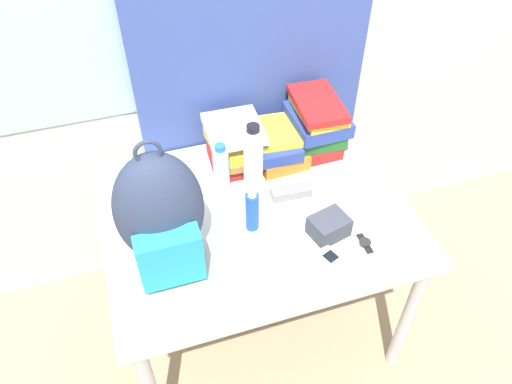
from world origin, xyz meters
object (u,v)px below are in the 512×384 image
object	(u,v)px
backpack	(160,214)
water_bottle	(221,169)
sports_bottle	(253,160)
sunscreen_bottle	(252,211)
wristwatch	(365,243)
book_stack_right	(316,123)
cell_phone	(330,258)
camera_pouch	(329,226)
sunglasses_case	(291,192)
book_stack_center	(274,144)
book_stack_left	(235,144)

from	to	relation	value
backpack	water_bottle	world-z (taller)	backpack
sports_bottle	sunscreen_bottle	bearing A→B (deg)	-108.67
water_bottle	wristwatch	bearing A→B (deg)	-46.18
book_stack_right	cell_phone	xyz separation A→B (m)	(-0.17, -0.56, -0.11)
backpack	camera_pouch	distance (m)	0.58
water_bottle	cell_phone	xyz separation A→B (m)	(0.25, -0.44, -0.09)
water_bottle	sports_bottle	bearing A→B (deg)	-13.92
sports_bottle	cell_phone	size ratio (longest dim) A/B	2.77
water_bottle	book_stack_right	bearing A→B (deg)	16.73
backpack	sunglasses_case	distance (m)	0.55
book_stack_center	water_bottle	xyz separation A→B (m)	(-0.25, -0.12, 0.04)
sunscreen_bottle	camera_pouch	bearing A→B (deg)	-24.48
water_bottle	sunglasses_case	bearing A→B (deg)	-25.62
book_stack_center	wristwatch	size ratio (longest dim) A/B	3.08
water_bottle	sunscreen_bottle	bearing A→B (deg)	-77.26
sports_bottle	cell_phone	bearing A→B (deg)	-71.06
book_stack_center	sports_bottle	distance (m)	0.22
book_stack_right	sports_bottle	bearing A→B (deg)	-153.49
book_stack_left	sports_bottle	distance (m)	0.16
water_bottle	sunglasses_case	world-z (taller)	water_bottle
book_stack_left	wristwatch	xyz separation A→B (m)	(0.31, -0.54, -0.09)
backpack	sports_bottle	distance (m)	0.44
book_stack_center	cell_phone	size ratio (longest dim) A/B	2.57
book_stack_right	water_bottle	world-z (taller)	book_stack_right
sunscreen_bottle	camera_pouch	distance (m)	0.27
water_bottle	cell_phone	size ratio (longest dim) A/B	2.02
book_stack_center	wristwatch	world-z (taller)	book_stack_center
camera_pouch	book_stack_left	bearing A→B (deg)	114.01
sports_bottle	camera_pouch	distance (m)	0.36
book_stack_left	sports_bottle	xyz separation A→B (m)	(0.03, -0.16, 0.04)
book_stack_center	book_stack_left	bearing A→B (deg)	177.79
cell_phone	sunscreen_bottle	bearing A→B (deg)	133.21
book_stack_center	backpack	bearing A→B (deg)	-143.25
backpack	sunglasses_case	xyz separation A→B (m)	(0.49, 0.14, -0.19)
cell_phone	sunglasses_case	distance (m)	0.32
book_stack_left	sports_bottle	size ratio (longest dim) A/B	0.88
water_bottle	camera_pouch	world-z (taller)	water_bottle
book_stack_left	book_stack_center	xyz separation A→B (m)	(0.16, -0.01, -0.04)
sunglasses_case	camera_pouch	size ratio (longest dim) A/B	1.05
backpack	book_stack_left	world-z (taller)	backpack
book_stack_right	sunscreen_bottle	xyz separation A→B (m)	(-0.38, -0.35, -0.04)
book_stack_left	water_bottle	bearing A→B (deg)	-124.13
book_stack_center	wristwatch	bearing A→B (deg)	-74.97
cell_phone	sunglasses_case	size ratio (longest dim) A/B	0.69
sunscreen_bottle	camera_pouch	xyz separation A→B (m)	(0.24, -0.11, -0.05)
sports_bottle	sunglasses_case	distance (m)	0.19
book_stack_left	water_bottle	world-z (taller)	water_bottle
backpack	sports_bottle	size ratio (longest dim) A/B	1.66
backpack	book_stack_right	distance (m)	0.79
book_stack_left	cell_phone	xyz separation A→B (m)	(0.17, -0.56, -0.09)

